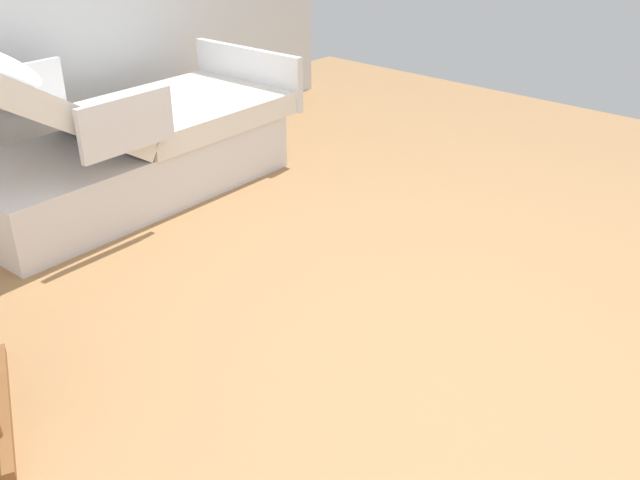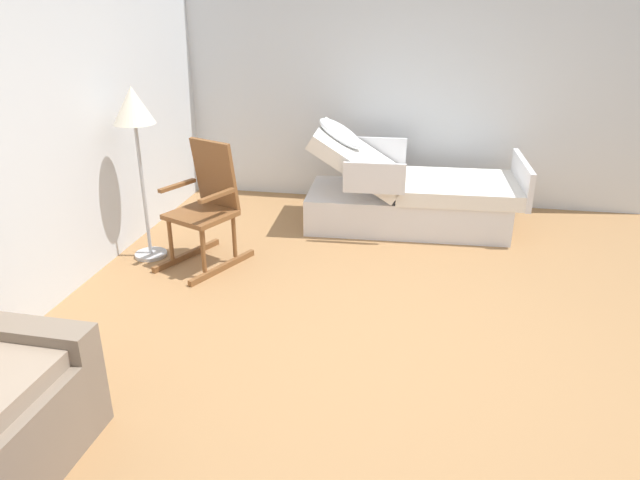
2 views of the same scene
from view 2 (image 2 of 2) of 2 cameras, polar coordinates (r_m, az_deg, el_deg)
The scene contains 6 objects.
ground_plane at distance 4.06m, azimuth 6.19°, elevation -9.32°, with size 7.25×7.25×0.00m, color #9E7247.
back_wall at distance 4.44m, azimuth -27.49°, elevation 9.92°, with size 6.00×0.10×2.70m, color silver.
side_wall at distance 6.44m, azimuth 9.06°, elevation 15.43°, with size 0.10×5.09×2.70m, color silver.
hospital_bed at distance 5.86m, azimuth 8.54°, elevation 4.26°, with size 1.07×2.10×1.10m.
rocking_chair at distance 5.02m, azimuth -10.99°, elevation 3.25°, with size 0.89×0.74×1.05m.
floor_lamp at distance 5.06m, azimuth -17.65°, elevation 11.30°, with size 0.34×0.34×1.48m.
Camera 2 is at (-3.43, -0.21, 2.15)m, focal length 32.83 mm.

